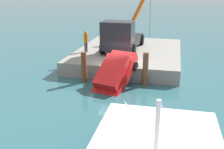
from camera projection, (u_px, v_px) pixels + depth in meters
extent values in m
plane|color=#2D6066|center=(117.00, 78.00, 19.85)|extent=(200.00, 200.00, 0.00)
cube|color=gray|center=(129.00, 55.00, 24.30)|extent=(11.23, 8.95, 1.06)
cube|color=black|center=(124.00, 41.00, 23.96)|extent=(6.43, 2.76, 0.45)
cube|color=#26262C|center=(118.00, 33.00, 21.50)|extent=(1.85, 2.53, 1.81)
cylinder|color=black|center=(133.00, 50.00, 21.67)|extent=(1.01, 0.33, 1.00)
cylinder|color=black|center=(103.00, 48.00, 22.30)|extent=(1.01, 0.33, 1.00)
cylinder|color=black|center=(142.00, 40.00, 25.76)|extent=(1.01, 0.33, 1.00)
cylinder|color=black|center=(116.00, 38.00, 26.38)|extent=(1.01, 0.33, 1.00)
cylinder|color=#BF4C0C|center=(140.00, 6.00, 26.30)|extent=(4.00, 2.11, 4.54)
cube|color=#BF4C0C|center=(128.00, 32.00, 25.55)|extent=(1.00, 1.00, 0.50)
cylinder|color=#4C4C19|center=(150.00, 11.00, 27.96)|extent=(0.04, 0.04, 5.43)
cylinder|color=#3E3E3E|center=(86.00, 47.00, 23.04)|extent=(0.28, 0.28, 0.81)
cylinder|color=orange|center=(86.00, 38.00, 22.78)|extent=(0.34, 0.34, 0.81)
sphere|color=tan|center=(85.00, 32.00, 22.61)|extent=(0.23, 0.23, 0.23)
cube|color=red|center=(113.00, 80.00, 17.98)|extent=(4.56, 2.84, 3.17)
cube|color=red|center=(112.00, 72.00, 17.66)|extent=(2.80, 2.20, 1.93)
cylinder|color=black|center=(118.00, 105.00, 16.97)|extent=(0.92, 0.43, 0.89)
cylinder|color=black|center=(92.00, 100.00, 17.79)|extent=(0.92, 0.43, 0.89)
cylinder|color=black|center=(135.00, 66.00, 18.66)|extent=(0.92, 0.43, 0.89)
cylinder|color=black|center=(111.00, 63.00, 19.48)|extent=(0.92, 0.43, 0.89)
cone|color=navy|center=(161.00, 133.00, 12.19)|extent=(3.88, 3.71, 3.66)
cylinder|color=white|center=(157.00, 127.00, 5.44)|extent=(0.10, 0.10, 1.20)
cylinder|color=silver|center=(161.00, 118.00, 10.16)|extent=(0.06, 0.06, 1.00)
cylinder|color=brown|center=(84.00, 67.00, 18.78)|extent=(0.39, 0.39, 2.19)
cylinder|color=brown|center=(145.00, 69.00, 18.18)|extent=(0.39, 0.39, 2.30)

